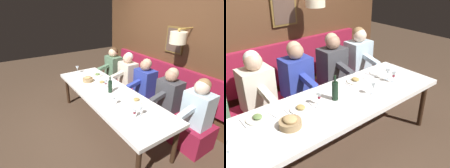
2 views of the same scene
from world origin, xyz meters
TOP-DOWN VIEW (x-y plane):
  - ground_plane at (0.00, 0.00)m, footprint 12.00×12.00m
  - dining_table at (0.00, 0.00)m, footprint 0.90×2.78m
  - banquette_bench at (0.89, 0.00)m, footprint 0.52×2.98m
  - back_wall_panel at (1.46, -0.01)m, footprint 0.59×4.18m
  - diner_nearest at (0.88, -1.21)m, footprint 0.60×0.40m
  - diner_near at (0.88, -0.65)m, footprint 0.60×0.40m
  - diner_middle at (0.88, -0.01)m, footprint 0.60×0.40m
  - diner_far at (0.88, 0.58)m, footprint 0.60×0.40m
  - diner_farthest at (0.88, 1.19)m, footprint 0.60×0.40m
  - place_setting_0 at (0.11, 0.43)m, footprint 0.24×0.31m
  - place_setting_1 at (0.24, -0.52)m, footprint 0.24×0.31m
  - place_setting_2 at (0.23, -0.96)m, footprint 0.24×0.33m
  - place_setting_3 at (0.24, 0.86)m, footprint 0.24×0.32m
  - wine_glass_0 at (-0.07, 1.25)m, footprint 0.07×0.07m
  - wine_glass_1 at (-0.10, -0.88)m, footprint 0.07×0.07m
  - wine_glass_2 at (-0.00, -0.88)m, footprint 0.07×0.07m
  - wine_glass_3 at (-0.16, -0.43)m, footprint 0.07×0.07m
  - wine_glass_4 at (0.07, 0.21)m, footprint 0.07×0.07m
  - wine_bottle at (0.04, -0.00)m, footprint 0.08×0.08m
  - bread_bowl at (-0.09, 0.67)m, footprint 0.22×0.22m

SIDE VIEW (x-z plane):
  - ground_plane at x=0.00m, z-range 0.00..0.00m
  - banquette_bench at x=0.89m, z-range 0.00..0.45m
  - dining_table at x=0.00m, z-range 0.31..1.05m
  - place_setting_2 at x=0.23m, z-range 0.74..0.75m
  - place_setting_0 at x=0.11m, z-range 0.73..0.78m
  - place_setting_1 at x=0.24m, z-range 0.73..0.78m
  - place_setting_3 at x=0.24m, z-range 0.73..0.78m
  - bread_bowl at x=-0.09m, z-range 0.73..0.85m
  - diner_nearest at x=0.88m, z-range 0.42..1.21m
  - diner_near at x=0.88m, z-range 0.42..1.21m
  - diner_middle at x=0.88m, z-range 0.42..1.21m
  - diner_far at x=0.88m, z-range 0.42..1.21m
  - diner_farthest at x=0.88m, z-range 0.42..1.21m
  - wine_glass_1 at x=-0.10m, z-range 0.77..0.94m
  - wine_glass_4 at x=0.07m, z-range 0.77..0.94m
  - wine_bottle at x=0.04m, z-range 0.71..1.01m
  - wine_glass_0 at x=-0.07m, z-range 0.77..0.94m
  - wine_glass_2 at x=0.00m, z-range 0.77..0.94m
  - wine_glass_3 at x=-0.16m, z-range 0.77..0.94m
  - back_wall_panel at x=1.46m, z-range -0.09..2.81m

